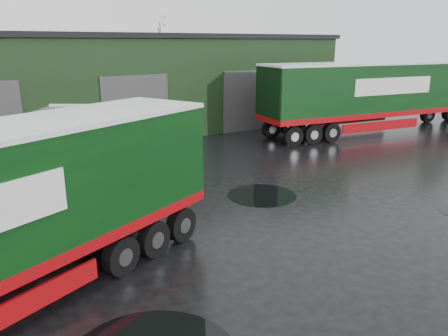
# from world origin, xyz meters

# --- Properties ---
(ground) EXTENTS (100.00, 100.00, 0.00)m
(ground) POSITION_xyz_m (0.00, 0.00, 0.00)
(ground) COLOR black
(warehouse) EXTENTS (32.40, 12.40, 6.30)m
(warehouse) POSITION_xyz_m (2.00, 20.00, 3.16)
(warehouse) COLOR black
(warehouse) RESTS_ON ground
(hero_tractor) EXTENTS (5.37, 6.22, 3.63)m
(hero_tractor) POSITION_xyz_m (-4.50, 4.50, 1.82)
(hero_tractor) COLOR #0E4316
(hero_tractor) RESTS_ON ground
(lorry_right) EXTENTS (17.76, 5.63, 4.60)m
(lorry_right) POSITION_xyz_m (15.13, 9.00, 2.30)
(lorry_right) COLOR silver
(lorry_right) RESTS_ON ground
(wash_bucket) EXTENTS (0.35, 0.35, 0.33)m
(wash_bucket) POSITION_xyz_m (-1.75, 4.01, 0.16)
(wash_bucket) COLOR #0847B6
(wash_bucket) RESTS_ON ground
(tree_back_b) EXTENTS (4.40, 4.40, 7.50)m
(tree_back_b) POSITION_xyz_m (10.00, 30.00, 3.75)
(tree_back_b) COLOR black
(tree_back_b) RESTS_ON ground
(puddle_1) EXTENTS (2.71, 2.71, 0.01)m
(puddle_1) POSITION_xyz_m (2.65, 3.03, 0.00)
(puddle_1) COLOR black
(puddle_1) RESTS_ON ground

